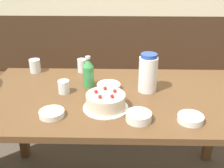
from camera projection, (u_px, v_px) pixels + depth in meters
name	position (u px, v px, depth m)	size (l,w,h in m)	color
bench_seat	(116.00, 103.00, 2.57)	(2.51, 0.38, 0.45)	#56331E
dining_table	(115.00, 109.00, 1.64)	(1.53, 0.81, 0.73)	brown
birthday_cake	(106.00, 101.00, 1.45)	(0.24, 0.24, 0.10)	white
water_pitcher	(148.00, 73.00, 1.62)	(0.11, 0.11, 0.23)	white
soju_bottle	(88.00, 72.00, 1.68)	(0.07, 0.07, 0.19)	#388E4C
bowl_soup_white	(109.00, 87.00, 1.66)	(0.14, 0.14, 0.04)	white
bowl_rice_small	(190.00, 118.00, 1.35)	(0.13, 0.13, 0.03)	white
bowl_side_dish	(139.00, 117.00, 1.36)	(0.13, 0.13, 0.04)	white
bowl_sauce_shallow	(52.00, 113.00, 1.40)	(0.13, 0.13, 0.03)	white
glass_water_tall	(82.00, 65.00, 1.91)	(0.06, 0.06, 0.09)	silver
glass_tumbler_short	(64.00, 87.00, 1.62)	(0.07, 0.07, 0.08)	silver
glass_shot_small	(35.00, 66.00, 1.90)	(0.07, 0.07, 0.09)	silver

